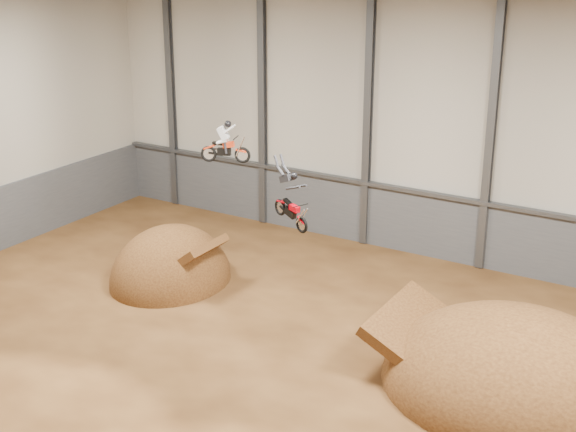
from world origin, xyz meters
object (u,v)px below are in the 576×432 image
object	(u,v)px
takeoff_ramp	(171,281)
fmx_rider_a	(225,140)
landing_ramp	(515,389)
fmx_rider_b	(290,194)

from	to	relation	value
takeoff_ramp	fmx_rider_a	size ratio (longest dim) A/B	2.84
fmx_rider_a	landing_ramp	bearing A→B (deg)	-23.18
takeoff_ramp	fmx_rider_b	size ratio (longest dim) A/B	2.30
takeoff_ramp	landing_ramp	distance (m)	17.65
fmx_rider_a	takeoff_ramp	bearing A→B (deg)	162.13
fmx_rider_b	landing_ramp	bearing A→B (deg)	31.54
fmx_rider_a	fmx_rider_b	size ratio (longest dim) A/B	0.81
landing_ramp	fmx_rider_b	world-z (taller)	fmx_rider_b
takeoff_ramp	fmx_rider_a	bearing A→B (deg)	0.71
takeoff_ramp	landing_ramp	world-z (taller)	landing_ramp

